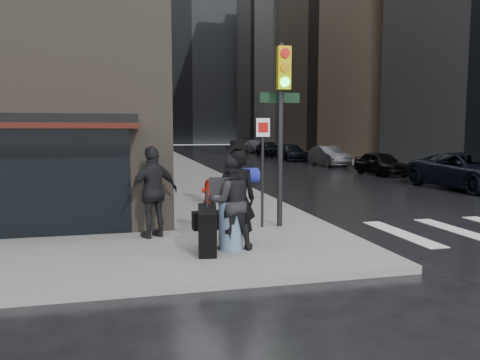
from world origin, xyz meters
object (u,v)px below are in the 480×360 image
object	(u,v)px
man_jeans	(230,202)
man_greycoat	(154,192)
parked_car_2	(329,156)
parked_car_4	(269,148)
parked_car_1	(381,163)
parked_car_3	(291,152)
parked_car_5	(255,146)
parked_car_0	(469,171)
traffic_light	(280,110)
fire_hydrant	(209,193)
man_overcoat	(231,204)

from	to	relation	value
man_jeans	man_greycoat	xyz separation A→B (m)	(-1.44, 1.44, 0.06)
parked_car_2	parked_car_4	bearing A→B (deg)	90.89
man_greycoat	parked_car_2	world-z (taller)	man_greycoat
parked_car_1	parked_car_3	size ratio (longest dim) A/B	0.85
parked_car_2	parked_car_5	world-z (taller)	parked_car_5
man_jeans	parked_car_5	distance (m)	43.60
parked_car_0	parked_car_2	xyz separation A→B (m)	(-0.38, 13.55, -0.08)
parked_car_1	parked_car_5	bearing A→B (deg)	86.43
man_jeans	traffic_light	distance (m)	3.13
man_jeans	fire_hydrant	distance (m)	5.89
fire_hydrant	man_greycoat	bearing A→B (deg)	-114.50
man_jeans	parked_car_0	size ratio (longest dim) A/B	0.34
parked_car_0	parked_car_2	size ratio (longest dim) A/B	1.32
man_jeans	man_greycoat	distance (m)	2.03
man_overcoat	traffic_light	size ratio (longest dim) A/B	0.50
man_overcoat	man_jeans	bearing A→B (deg)	-83.71
man_jeans	man_greycoat	size ratio (longest dim) A/B	0.94
man_overcoat	parked_car_1	xyz separation A→B (m)	(12.04, 14.91, -0.43)
parked_car_0	parked_car_4	xyz separation A→B (m)	(-0.64, 27.10, -0.05)
parked_car_3	parked_car_5	world-z (taller)	parked_car_5
parked_car_1	parked_car_3	distance (m)	13.56
parked_car_4	parked_car_5	world-z (taller)	parked_car_4
traffic_light	parked_car_1	distance (m)	16.79
parked_car_0	parked_car_1	bearing A→B (deg)	89.63
traffic_light	fire_hydrant	distance (m)	4.86
man_overcoat	fire_hydrant	xyz separation A→B (m)	(0.57, 5.94, -0.58)
man_greycoat	parked_car_3	xyz separation A→B (m)	(12.97, 26.92, -0.52)
traffic_light	man_overcoat	bearing A→B (deg)	-127.53
fire_hydrant	parked_car_0	bearing A→B (deg)	10.63
man_jeans	parked_car_3	xyz separation A→B (m)	(11.53, 28.36, -0.46)
fire_hydrant	parked_car_2	world-z (taller)	parked_car_2
parked_car_3	traffic_light	bearing A→B (deg)	-108.99
parked_car_3	parked_car_5	size ratio (longest dim) A/B	1.04
traffic_light	fire_hydrant	world-z (taller)	traffic_light
man_overcoat	parked_car_0	xyz separation A→B (m)	(12.28, 8.14, -0.31)
parked_car_1	parked_car_3	xyz separation A→B (m)	(-0.51, 13.55, -0.00)
fire_hydrant	parked_car_5	distance (m)	37.85
parked_car_4	parked_car_5	distance (m)	6.79
man_greycoat	parked_car_0	bearing A→B (deg)	178.65
man_jeans	parked_car_4	size ratio (longest dim) A/B	0.45
man_overcoat	parked_car_1	distance (m)	19.17
fire_hydrant	parked_car_3	distance (m)	25.05
fire_hydrant	parked_car_5	bearing A→B (deg)	72.39
man_greycoat	parked_car_0	size ratio (longest dim) A/B	0.36
parked_car_1	parked_car_4	size ratio (longest dim) A/B	0.90
parked_car_5	parked_car_0	bearing A→B (deg)	-87.25
traffic_light	parked_car_5	size ratio (longest dim) A/B	1.03
traffic_light	parked_car_2	distance (m)	22.37
man_overcoat	parked_car_5	xyz separation A→B (m)	(12.02, 42.01, -0.38)
parked_car_3	parked_car_4	world-z (taller)	parked_car_4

